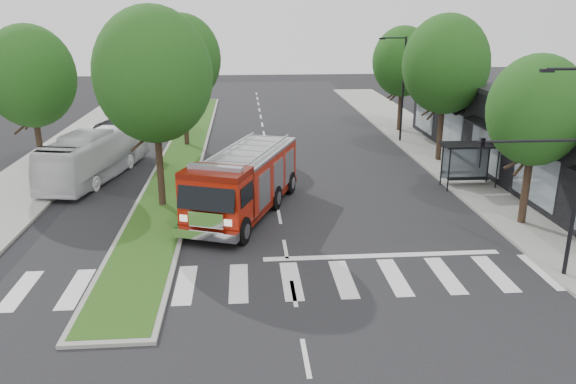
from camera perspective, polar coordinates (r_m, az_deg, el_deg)
name	(u,v)px	position (r m, az deg, el deg)	size (l,w,h in m)	color
ground	(285,249)	(24.30, -0.26, -5.83)	(140.00, 140.00, 0.00)	black
sidewalk_right	(475,176)	(36.48, 18.47, 1.53)	(5.00, 80.00, 0.15)	gray
sidewalk_left	(24,187)	(35.99, -25.27, 0.50)	(5.00, 80.00, 0.15)	gray
median	(185,151)	(41.57, -10.46, 4.10)	(3.00, 50.00, 0.15)	gray
storefront_row	(551,136)	(37.91, 25.14, 5.13)	(8.00, 30.00, 5.00)	black
bus_shelter	(469,153)	(33.84, 17.95, 3.80)	(3.20, 1.60, 2.61)	black
tree_right_near	(536,111)	(27.86, 23.91, 7.56)	(4.40, 4.40, 8.05)	black
tree_right_mid	(446,64)	(38.65, 15.74, 12.36)	(5.60, 5.60, 9.72)	black
tree_right_far	(403,62)	(48.19, 11.60, 12.85)	(5.00, 5.00, 8.73)	black
tree_median_near	(153,75)	(28.67, -13.52, 11.48)	(5.80, 5.80, 10.16)	black
tree_median_far	(182,59)	(42.54, -10.69, 13.16)	(5.60, 5.60, 9.72)	black
tree_left_mid	(30,76)	(36.53, -24.73, 10.61)	(5.20, 5.20, 9.16)	black
streetlight_right_near	(559,160)	(22.41, 25.82, 2.90)	(4.08, 0.22, 8.00)	black
streetlight_right_far	(401,84)	(44.18, 11.44, 10.66)	(2.11, 0.20, 8.00)	black
fire_engine	(244,182)	(28.11, -4.50, 0.99)	(6.18, 10.20, 3.40)	#640F05
city_bus	(97,153)	(36.30, -18.85, 3.74)	(2.52, 10.76, 3.00)	silver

